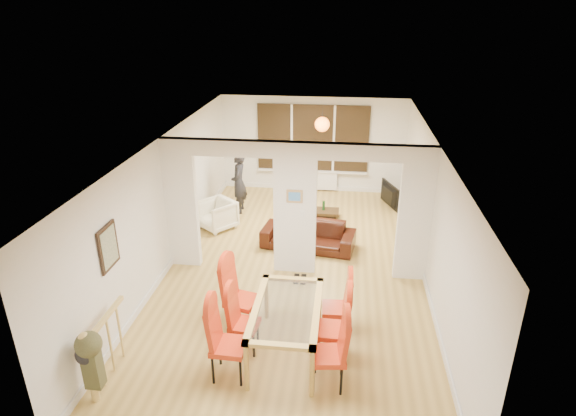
% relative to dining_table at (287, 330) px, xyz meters
% --- Properties ---
extents(floor, '(5.00, 9.00, 0.01)m').
position_rel_dining_table_xyz_m(floor, '(-0.15, 2.45, -0.41)').
color(floor, tan).
rests_on(floor, ground).
extents(room_walls, '(5.00, 9.00, 2.60)m').
position_rel_dining_table_xyz_m(room_walls, '(-0.15, 2.45, 0.89)').
color(room_walls, silver).
rests_on(room_walls, floor).
extents(divider_wall, '(5.00, 0.18, 2.60)m').
position_rel_dining_table_xyz_m(divider_wall, '(-0.15, 2.45, 0.89)').
color(divider_wall, white).
rests_on(divider_wall, floor).
extents(bay_window_blinds, '(3.00, 0.08, 1.80)m').
position_rel_dining_table_xyz_m(bay_window_blinds, '(-0.15, 6.89, 1.09)').
color(bay_window_blinds, black).
rests_on(bay_window_blinds, room_walls).
extents(radiator, '(1.40, 0.08, 0.50)m').
position_rel_dining_table_xyz_m(radiator, '(-0.15, 6.85, -0.11)').
color(radiator, white).
rests_on(radiator, floor).
extents(pendant_light, '(0.36, 0.36, 0.36)m').
position_rel_dining_table_xyz_m(pendant_light, '(0.15, 5.75, 1.74)').
color(pendant_light, orange).
rests_on(pendant_light, room_walls).
extents(stair_newel, '(0.40, 1.20, 1.10)m').
position_rel_dining_table_xyz_m(stair_newel, '(-2.40, -0.75, 0.14)').
color(stair_newel, tan).
rests_on(stair_newel, floor).
extents(wall_poster, '(0.04, 0.52, 0.67)m').
position_rel_dining_table_xyz_m(wall_poster, '(-2.62, 0.05, 1.19)').
color(wall_poster, gray).
rests_on(wall_poster, room_walls).
extents(pillar_photo, '(0.30, 0.03, 0.25)m').
position_rel_dining_table_xyz_m(pillar_photo, '(-0.15, 2.36, 1.19)').
color(pillar_photo, '#4C8CD8').
rests_on(pillar_photo, divider_wall).
extents(dining_table, '(0.98, 1.74, 0.81)m').
position_rel_dining_table_xyz_m(dining_table, '(0.00, 0.00, 0.00)').
color(dining_table, '#B59143').
rests_on(dining_table, floor).
extents(dining_chair_la, '(0.48, 0.48, 1.17)m').
position_rel_dining_table_xyz_m(dining_chair_la, '(-0.73, -0.56, 0.18)').
color(dining_chair_la, red).
rests_on(dining_chair_la, floor).
extents(dining_chair_lb, '(0.46, 0.46, 1.02)m').
position_rel_dining_table_xyz_m(dining_chair_lb, '(-0.64, 0.01, 0.10)').
color(dining_chair_lb, red).
rests_on(dining_chair_lb, floor).
extents(dining_chair_lc, '(0.58, 0.58, 1.18)m').
position_rel_dining_table_xyz_m(dining_chair_lc, '(-0.78, 0.54, 0.19)').
color(dining_chair_lc, red).
rests_on(dining_chair_lc, floor).
extents(dining_chair_ra, '(0.51, 0.51, 1.13)m').
position_rel_dining_table_xyz_m(dining_chair_ra, '(0.64, -0.57, 0.16)').
color(dining_chair_ra, red).
rests_on(dining_chair_ra, floor).
extents(dining_chair_rb, '(0.47, 0.47, 1.15)m').
position_rel_dining_table_xyz_m(dining_chair_rb, '(0.67, -0.03, 0.17)').
color(dining_chair_rb, red).
rests_on(dining_chair_rb, floor).
extents(dining_chair_rc, '(0.44, 0.44, 1.05)m').
position_rel_dining_table_xyz_m(dining_chair_rc, '(0.70, 0.58, 0.12)').
color(dining_chair_rc, red).
rests_on(dining_chair_rc, floor).
extents(sofa, '(2.06, 1.05, 0.57)m').
position_rel_dining_table_xyz_m(sofa, '(0.04, 3.44, -0.12)').
color(sofa, black).
rests_on(sofa, floor).
extents(armchair, '(1.04, 1.04, 0.68)m').
position_rel_dining_table_xyz_m(armchair, '(-2.15, 4.14, -0.06)').
color(armchair, '#EDE7C9').
rests_on(armchair, floor).
extents(person, '(0.60, 0.43, 1.55)m').
position_rel_dining_table_xyz_m(person, '(-1.83, 5.15, 0.37)').
color(person, black).
rests_on(person, floor).
extents(television, '(1.00, 0.48, 0.59)m').
position_rel_dining_table_xyz_m(television, '(1.85, 5.99, -0.11)').
color(television, black).
rests_on(television, floor).
extents(coffee_table, '(0.99, 0.69, 0.21)m').
position_rel_dining_table_xyz_m(coffee_table, '(0.21, 5.00, -0.30)').
color(coffee_table, '#352412').
rests_on(coffee_table, floor).
extents(bottle, '(0.06, 0.06, 0.26)m').
position_rel_dining_table_xyz_m(bottle, '(0.28, 5.02, -0.07)').
color(bottle, '#143F19').
rests_on(bottle, coffee_table).
extents(bowl, '(0.21, 0.21, 0.05)m').
position_rel_dining_table_xyz_m(bowl, '(-0.00, 5.06, -0.17)').
color(bowl, '#352412').
rests_on(bowl, coffee_table).
extents(shoes, '(0.23, 0.25, 0.10)m').
position_rel_dining_table_xyz_m(shoes, '(0.00, 2.03, -0.36)').
color(shoes, black).
rests_on(shoes, floor).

